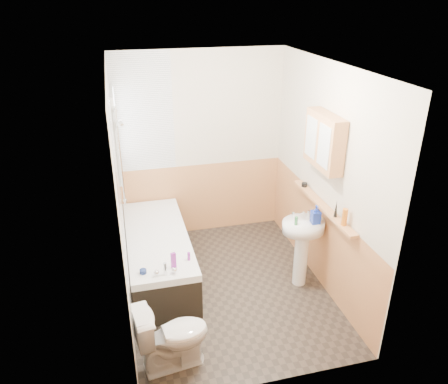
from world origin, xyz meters
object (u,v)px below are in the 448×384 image
at_px(bathtub, 158,254).
at_px(medicine_cabinet, 324,141).
at_px(sink, 302,240).
at_px(toilet, 172,336).
at_px(pine_shelf, 323,206).

bearing_deg(bathtub, medicine_cabinet, -16.65).
bearing_deg(sink, toilet, -165.16).
bearing_deg(medicine_cabinet, sink, -163.82).
relative_size(toilet, medicine_cabinet, 1.05).
height_order(toilet, sink, sink).
relative_size(sink, pine_shelf, 0.68).
distance_m(bathtub, pine_shelf, 1.99).
bearing_deg(medicine_cabinet, pine_shelf, -66.71).
bearing_deg(toilet, pine_shelf, -72.65).
xyz_separation_m(bathtub, toilet, (-0.03, -1.43, 0.04)).
height_order(toilet, pine_shelf, pine_shelf).
distance_m(bathtub, sink, 1.70).
bearing_deg(toilet, bathtub, -9.06).
bearing_deg(sink, bathtub, 146.53).
xyz_separation_m(toilet, medicine_cabinet, (1.77, 0.91, 1.39)).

